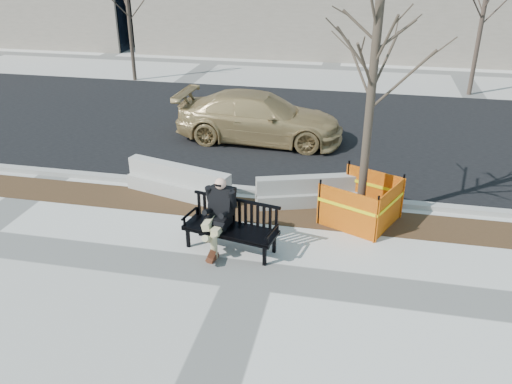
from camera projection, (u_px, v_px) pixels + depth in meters
ground at (250, 275)px, 9.97m from camera, size 120.00×120.00×0.00m
mulch_strip at (274, 212)px, 12.26m from camera, size 40.00×1.20×0.02m
asphalt_street at (307, 129)px, 17.73m from camera, size 60.00×10.40×0.01m
curb at (281, 193)px, 13.07m from camera, size 60.00×0.25×0.12m
bench at (231, 249)px, 10.79m from camera, size 2.07×1.08×1.05m
seated_man at (220, 245)px, 10.93m from camera, size 0.84×1.17×1.49m
tree_fence at (359, 221)px, 11.90m from camera, size 2.86×2.86×5.40m
sedan at (260, 140)px, 16.72m from camera, size 5.25×2.24×1.51m
jersey_barrier_left at (180, 195)px, 13.09m from camera, size 2.88×1.30×0.81m
jersey_barrier_right at (309, 204)px, 12.64m from camera, size 2.61×1.30×0.74m
far_tree_left at (135, 80)px, 24.06m from camera, size 2.22×2.22×5.00m
far_tree_right at (469, 94)px, 21.75m from camera, size 2.62×2.62×5.35m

